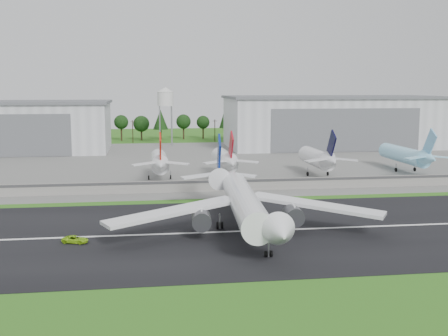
{
  "coord_description": "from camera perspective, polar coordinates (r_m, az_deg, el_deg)",
  "views": [
    {
      "loc": [
        -15.48,
        -101.44,
        29.87
      ],
      "look_at": [
        4.47,
        40.0,
        9.0
      ],
      "focal_mm": 45.0,
      "sensor_mm": 36.0,
      "label": 1
    }
  ],
  "objects": [
    {
      "name": "parked_jet_navy",
      "position": [
        188.42,
        9.66,
        0.97
      ],
      "size": [
        7.36,
        31.29,
        16.67
      ],
      "color": "silver",
      "rests_on": "ground"
    },
    {
      "name": "runway",
      "position": [
        116.4,
        -0.12,
        -6.53
      ],
      "size": [
        320.0,
        60.0,
        0.1
      ],
      "primitive_type": "cube",
      "color": "black",
      "rests_on": "ground"
    },
    {
      "name": "runway_centerline",
      "position": [
        116.38,
        -0.12,
        -6.5
      ],
      "size": [
        220.0,
        1.0,
        0.02
      ],
      "primitive_type": "cube",
      "color": "white",
      "rests_on": "runway"
    },
    {
      "name": "ground_vehicle",
      "position": [
        111.97,
        -14.87,
        -7.02
      ],
      "size": [
        5.5,
        3.8,
        1.4
      ],
      "primitive_type": "imported",
      "rotation": [
        0.0,
        0.0,
        1.25
      ],
      "color": "#87C316",
      "rests_on": "runway"
    },
    {
      "name": "hangar_east",
      "position": [
        281.83,
        10.75,
        4.66
      ],
      "size": [
        102.0,
        47.0,
        25.2
      ],
      "color": "silver",
      "rests_on": "ground"
    },
    {
      "name": "ground",
      "position": [
        106.87,
        0.63,
        -7.92
      ],
      "size": [
        600.0,
        600.0,
        0.0
      ],
      "primitive_type": "plane",
      "color": "#306818",
      "rests_on": "ground"
    },
    {
      "name": "blast_fence",
      "position": [
        159.68,
        -2.34,
        -1.82
      ],
      "size": [
        240.0,
        0.61,
        3.5
      ],
      "color": "gray",
      "rests_on": "ground"
    },
    {
      "name": "parked_jet_red_b",
      "position": [
        181.39,
        0.16,
        0.8
      ],
      "size": [
        7.36,
        31.29,
        16.67
      ],
      "color": "white",
      "rests_on": "ground"
    },
    {
      "name": "main_airliner",
      "position": [
        115.51,
        2.1,
        -4.18
      ],
      "size": [
        57.15,
        59.25,
        18.17
      ],
      "rotation": [
        0.0,
        0.0,
        3.07
      ],
      "color": "white",
      "rests_on": "runway"
    },
    {
      "name": "water_tower",
      "position": [
        286.68,
        -5.98,
        7.21
      ],
      "size": [
        8.4,
        8.4,
        29.4
      ],
      "color": "#99999E",
      "rests_on": "ground"
    },
    {
      "name": "hangar_west",
      "position": [
        274.67,
        -21.65,
        3.92
      ],
      "size": [
        97.0,
        44.0,
        23.2
      ],
      "color": "silver",
      "rests_on": "ground"
    },
    {
      "name": "apron",
      "position": [
        223.98,
        -3.99,
        0.64
      ],
      "size": [
        320.0,
        150.0,
        0.1
      ],
      "primitive_type": "cube",
      "color": "slate",
      "rests_on": "ground"
    },
    {
      "name": "treeline",
      "position": [
        318.22,
        -5.21,
        2.89
      ],
      "size": [
        320.0,
        16.0,
        22.0
      ],
      "primitive_type": null,
      "color": "black",
      "rests_on": "ground"
    },
    {
      "name": "parked_jet_red_a",
      "position": [
        179.62,
        -6.56,
        0.63
      ],
      "size": [
        7.36,
        31.29,
        16.53
      ],
      "color": "white",
      "rests_on": "ground"
    },
    {
      "name": "parked_jet_skyblue",
      "position": [
        205.56,
        18.18,
        1.24
      ],
      "size": [
        7.36,
        37.29,
        16.58
      ],
      "color": "#93DDFF",
      "rests_on": "ground"
    },
    {
      "name": "utility_poles",
      "position": [
        303.31,
        -5.07,
        2.63
      ],
      "size": [
        230.0,
        3.0,
        12.0
      ],
      "primitive_type": null,
      "color": "black",
      "rests_on": "ground"
    }
  ]
}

